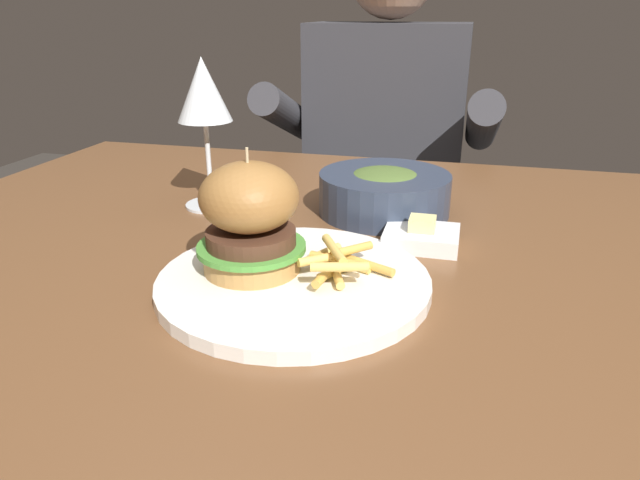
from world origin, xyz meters
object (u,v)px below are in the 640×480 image
main_plate (294,282)px  wine_glass (204,96)px  soup_bowl (384,192)px  diner_person (382,201)px  burger_sandwich (250,218)px  butter_dish (421,236)px

main_plate → wine_glass: (-0.19, 0.22, 0.15)m
soup_bowl → diner_person: bearing=98.1°
diner_person → soup_bowl: bearing=-81.9°
burger_sandwich → butter_dish: 0.23m
wine_glass → butter_dish: bearing=-13.6°
soup_bowl → burger_sandwich: bearing=-111.9°
soup_bowl → diner_person: 0.63m
soup_bowl → main_plate: bearing=-101.9°
burger_sandwich → diner_person: 0.88m
burger_sandwich → butter_dish: size_ratio=1.46×
wine_glass → diner_person: (0.16, 0.63, -0.33)m
butter_dish → wine_glass: bearing=166.4°
butter_dish → soup_bowl: size_ratio=0.49×
burger_sandwich → soup_bowl: size_ratio=0.71×
main_plate → butter_dish: size_ratio=3.15×
main_plate → burger_sandwich: 0.08m
diner_person → wine_glass: bearing=-104.7°
butter_dish → diner_person: bearing=101.8°
soup_bowl → diner_person: size_ratio=0.16×
wine_glass → soup_bowl: size_ratio=1.15×
wine_glass → diner_person: diner_person is taller
wine_glass → butter_dish: wine_glass is taller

